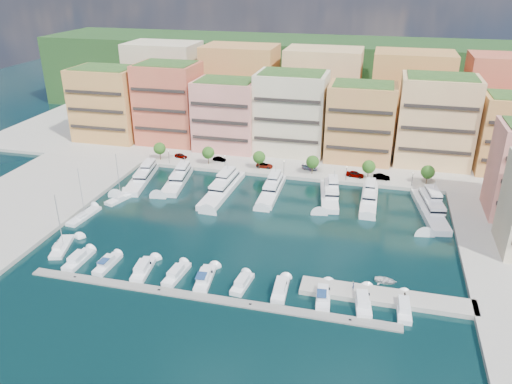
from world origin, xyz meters
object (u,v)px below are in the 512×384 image
lamppost_3 (346,171)px  cruiser_4 (205,278)px  cruiser_7 (323,296)px  tender_1 (354,283)px  sailboat_1 (84,217)px  tender_2 (386,280)px  yacht_4 (329,194)px  car_0 (181,156)px  cruiser_5 (242,284)px  sailboat_0 (62,247)px  lamppost_1 (225,160)px  car_3 (310,168)px  yacht_1 (178,179)px  yacht_2 (223,187)px  cruiser_0 (78,260)px  car_1 (219,159)px  yacht_0 (142,176)px  cruiser_9 (404,308)px  cruiser_8 (363,302)px  car_2 (265,165)px  cruiser_2 (143,269)px  tree_3 (313,162)px  cruiser_3 (176,274)px  car_4 (355,174)px  cruiser_6 (280,290)px  yacht_5 (369,197)px  lamppost_0 (169,155)px  yacht_3 (272,189)px  tree_1 (208,153)px  person_0 (353,286)px  tree_4 (369,167)px  lamppost_2 (284,165)px  sailboat_2 (120,199)px  tree_5 (428,172)px  tree_2 (259,157)px  car_5 (382,177)px  tree_0 (160,148)px  yacht_6 (430,207)px  lamppost_4 (413,177)px  cruiser_1 (107,264)px

lamppost_3 → cruiser_4: size_ratio=0.46×
cruiser_7 → tender_1: (5.21, 5.62, -0.12)m
sailboat_1 → tender_2: 73.27m
yacht_4 → car_0: yacht_4 is taller
cruiser_5 → sailboat_0: sailboat_0 is taller
lamppost_1 → car_3: 25.51m
lamppost_1 → cruiser_4: size_ratio=0.46×
yacht_1 → yacht_2: bearing=-9.8°
cruiser_0 → car_1: car_1 is taller
yacht_0 → tender_2: 77.57m
cruiser_9 → cruiser_8: bearing=-180.0°
cruiser_7 → car_2: 64.74m
cruiser_2 → car_3: (24.71, 61.14, 1.14)m
tree_3 → cruiser_3: size_ratio=0.66×
cruiser_0 → car_4: bearing=48.0°
lamppost_3 → cruiser_6: bearing=-97.7°
yacht_5 → car_1: size_ratio=4.56×
lamppost_0 → cruiser_5: bearing=-55.1°
yacht_3 → cruiser_5: 44.48m
tender_1 → yacht_0: bearing=69.8°
tree_1 → car_0: 11.25m
lamppost_0 → cruiser_9: lamppost_0 is taller
cruiser_9 → person_0: (-9.20, 2.69, 1.26)m
tree_4 → lamppost_2: (-24.00, -2.30, -0.92)m
sailboat_0 → cruiser_3: bearing=-7.9°
car_0 → cruiser_9: bearing=-116.1°
sailboat_2 → cruiser_9: bearing=-22.6°
tree_5 → lamppost_0: size_ratio=1.35×
tree_4 → cruiser_7: size_ratio=0.62×
tree_2 → cruiser_2: bearing=-99.6°
yacht_0 → cruiser_8: yacht_0 is taller
yacht_1 → car_4: bearing=16.4°
cruiser_7 → tender_1: bearing=47.1°
lamppost_2 → car_5: 28.05m
tree_4 → tree_0: bearing=180.0°
yacht_1 → car_0: 17.76m
cruiser_2 → cruiser_3: bearing=0.0°
lamppost_1 → yacht_0: size_ratio=0.19×
yacht_6 → cruiser_7: yacht_6 is taller
cruiser_4 → car_0: size_ratio=2.13×
cruiser_9 → sailboat_1: (-75.78, 18.40, -0.24)m
sailboat_0 → car_2: sailboat_0 is taller
yacht_1 → lamppost_4: bearing=9.9°
car_0 → car_4: size_ratio=0.84×
cruiser_2 → lamppost_0: bearing=108.0°
cruiser_0 → car_5: (60.41, 58.78, 1.24)m
lamppost_4 → sailboat_2: 79.37m
cruiser_1 → car_3: car_3 is taller
sailboat_2 → car_2: sailboat_2 is taller
lamppost_1 → person_0: (41.85, -53.10, -2.02)m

